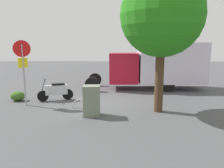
{
  "coord_description": "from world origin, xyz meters",
  "views": [
    {
      "loc": [
        -0.62,
        10.23,
        2.75
      ],
      "look_at": [
        -0.34,
        0.04,
        0.93
      ],
      "focal_mm": 33.5,
      "sensor_mm": 36.0,
      "label": 1
    }
  ],
  "objects_px": {
    "stop_sign": "(23,63)",
    "bike_rack_hoop": "(81,108)",
    "street_tree": "(162,16)",
    "utility_cabinet": "(92,101)",
    "box_truck_near": "(156,64)",
    "motorcycle": "(56,91)"
  },
  "relations": [
    {
      "from": "utility_cabinet",
      "to": "bike_rack_hoop",
      "type": "relative_size",
      "value": 1.45
    },
    {
      "from": "box_truck_near",
      "to": "street_tree",
      "type": "relative_size",
      "value": 1.34
    },
    {
      "from": "street_tree",
      "to": "bike_rack_hoop",
      "type": "distance_m",
      "value": 5.25
    },
    {
      "from": "box_truck_near",
      "to": "stop_sign",
      "type": "distance_m",
      "value": 8.08
    },
    {
      "from": "street_tree",
      "to": "bike_rack_hoop",
      "type": "bearing_deg",
      "value": -6.97
    },
    {
      "from": "box_truck_near",
      "to": "utility_cabinet",
      "type": "relative_size",
      "value": 6.16
    },
    {
      "from": "motorcycle",
      "to": "stop_sign",
      "type": "relative_size",
      "value": 0.57
    },
    {
      "from": "stop_sign",
      "to": "utility_cabinet",
      "type": "height_order",
      "value": "stop_sign"
    },
    {
      "from": "utility_cabinet",
      "to": "bike_rack_hoop",
      "type": "bearing_deg",
      "value": -59.34
    },
    {
      "from": "street_tree",
      "to": "motorcycle",
      "type": "bearing_deg",
      "value": -19.38
    },
    {
      "from": "motorcycle",
      "to": "stop_sign",
      "type": "distance_m",
      "value": 2.15
    },
    {
      "from": "street_tree",
      "to": "utility_cabinet",
      "type": "distance_m",
      "value": 4.41
    },
    {
      "from": "stop_sign",
      "to": "bike_rack_hoop",
      "type": "distance_m",
      "value": 3.39
    },
    {
      "from": "box_truck_near",
      "to": "motorcycle",
      "type": "xyz_separation_m",
      "value": [
        5.7,
        3.24,
        -1.12
      ]
    },
    {
      "from": "stop_sign",
      "to": "bike_rack_hoop",
      "type": "height_order",
      "value": "stop_sign"
    },
    {
      "from": "box_truck_near",
      "to": "motorcycle",
      "type": "height_order",
      "value": "box_truck_near"
    },
    {
      "from": "motorcycle",
      "to": "utility_cabinet",
      "type": "height_order",
      "value": "utility_cabinet"
    },
    {
      "from": "box_truck_near",
      "to": "street_tree",
      "type": "bearing_deg",
      "value": 80.49
    },
    {
      "from": "street_tree",
      "to": "utility_cabinet",
      "type": "xyz_separation_m",
      "value": [
        2.79,
        0.63,
        -3.36
      ]
    },
    {
      "from": "box_truck_near",
      "to": "stop_sign",
      "type": "bearing_deg",
      "value": 30.85
    },
    {
      "from": "stop_sign",
      "to": "street_tree",
      "type": "xyz_separation_m",
      "value": [
        -6.11,
        0.75,
        1.94
      ]
    },
    {
      "from": "motorcycle",
      "to": "bike_rack_hoop",
      "type": "xyz_separation_m",
      "value": [
        -1.51,
        1.32,
        -0.52
      ]
    }
  ]
}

